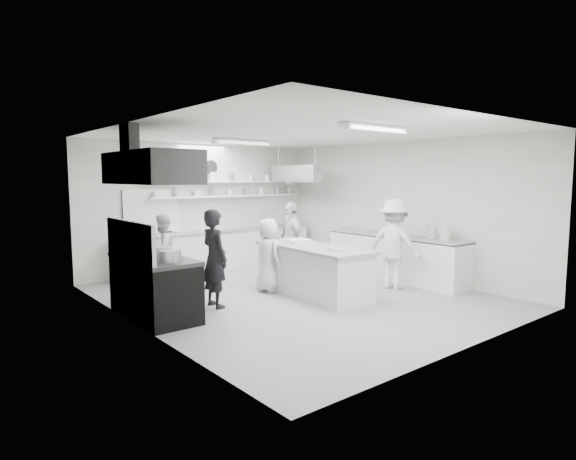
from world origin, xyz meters
TOP-DOWN VIEW (x-y plane):
  - floor at (0.00, 0.00)m, footprint 6.00×7.00m
  - ceiling at (0.00, 0.00)m, footprint 6.00×7.00m
  - wall_back at (0.00, 3.50)m, footprint 6.00×0.04m
  - wall_front at (0.00, -3.50)m, footprint 6.00×0.04m
  - wall_left at (-3.00, 0.00)m, footprint 0.04×7.00m
  - wall_right at (3.00, 0.00)m, footprint 0.04×7.00m
  - stove at (-2.60, 0.40)m, footprint 0.80×1.80m
  - exhaust_hood at (-2.60, 0.40)m, footprint 0.85×2.00m
  - back_counter at (0.30, 3.20)m, footprint 5.00×0.60m
  - shelf_lower at (0.70, 3.37)m, footprint 4.20×0.26m
  - shelf_upper at (0.70, 3.37)m, footprint 4.20×0.26m
  - pass_through_window at (-1.30, 3.48)m, footprint 1.30×0.04m
  - wall_clock at (0.20, 3.46)m, footprint 0.32×0.05m
  - right_counter at (2.65, -0.20)m, footprint 0.74×3.30m
  - pot_rack at (2.00, 2.40)m, footprint 0.30×1.60m
  - light_fixture_front at (0.00, -1.80)m, footprint 1.30×0.25m
  - light_fixture_rear at (0.00, 1.80)m, footprint 1.30×0.25m
  - prep_island at (0.30, -0.13)m, footprint 1.03×2.45m
  - stove_pot at (-2.60, 0.14)m, footprint 0.35×0.35m
  - cook_stove at (-1.56, 0.31)m, footprint 0.40×0.61m
  - cook_back at (-1.51, 2.50)m, footprint 0.88×0.80m
  - cook_island_left at (-0.18, 0.63)m, footprint 0.52×0.74m
  - cook_island_right at (1.13, 1.53)m, footprint 0.61×1.04m
  - cook_right at (1.91, -0.75)m, footprint 0.90×1.27m
  - bowl_island_a at (0.25, -0.78)m, footprint 0.34×0.34m
  - bowl_island_b at (0.42, -0.42)m, footprint 0.26×0.26m
  - bowl_right at (2.80, -0.86)m, footprint 0.33×0.33m

SIDE VIEW (x-z plane):
  - floor at x=0.00m, z-range -0.02..0.00m
  - prep_island at x=0.30m, z-range 0.00..0.88m
  - stove at x=-2.60m, z-range 0.00..0.90m
  - back_counter at x=0.30m, z-range 0.00..0.92m
  - right_counter at x=2.65m, z-range 0.00..0.94m
  - cook_island_left at x=-0.18m, z-range 0.00..1.42m
  - cook_back at x=-1.51m, z-range 0.00..1.47m
  - cook_island_right at x=1.13m, z-range 0.00..1.65m
  - cook_stove at x=-1.56m, z-range 0.00..1.67m
  - cook_right at x=1.91m, z-range 0.00..1.79m
  - bowl_island_b at x=0.42m, z-range 0.88..0.95m
  - bowl_island_a at x=0.25m, z-range 0.88..0.95m
  - bowl_right at x=2.80m, z-range 0.94..1.00m
  - stove_pot at x=-2.60m, z-range 0.91..1.15m
  - pass_through_window at x=-1.30m, z-range 0.95..1.95m
  - wall_back at x=0.00m, z-range 0.00..3.00m
  - wall_front at x=0.00m, z-range 0.00..3.00m
  - wall_left at x=-3.00m, z-range 0.00..3.00m
  - wall_right at x=3.00m, z-range 0.00..3.00m
  - shelf_lower at x=0.70m, z-range 1.73..1.77m
  - shelf_upper at x=0.70m, z-range 2.08..2.12m
  - pot_rack at x=2.00m, z-range 2.10..2.50m
  - exhaust_hood at x=-2.60m, z-range 2.10..2.60m
  - wall_clock at x=0.20m, z-range 2.29..2.61m
  - light_fixture_front at x=0.00m, z-range 2.89..2.99m
  - light_fixture_rear at x=0.00m, z-range 2.89..2.99m
  - ceiling at x=0.00m, z-range 3.00..3.02m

